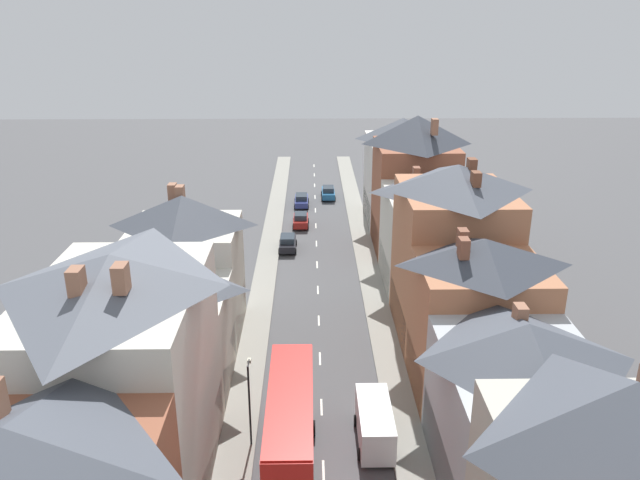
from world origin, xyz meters
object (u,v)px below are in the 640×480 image
double_decker_bus_lead (290,432)px  car_near_blue (288,242)px  car_parked_left_a (301,200)px  street_lamp (249,399)px  car_parked_right_a (328,192)px  delivery_van (375,423)px  car_near_silver (301,220)px

double_decker_bus_lead → car_near_blue: (-1.29, 34.43, -1.99)m
car_parked_left_a → street_lamp: bearing=-92.9°
car_parked_right_a → street_lamp: (-6.05, -51.01, 2.40)m
delivery_van → street_lamp: 7.59m
car_near_silver → car_parked_left_a: (-0.00, 8.18, -0.03)m
car_parked_right_a → street_lamp: bearing=-96.8°
delivery_van → street_lamp: size_ratio=0.95×
double_decker_bus_lead → car_near_silver: double_decker_bus_lead is taller
car_parked_left_a → street_lamp: street_lamp is taller
street_lamp → car_parked_right_a: bearing=83.2°
car_near_silver → car_near_blue: bearing=-99.8°
car_near_blue → street_lamp: size_ratio=0.77×
double_decker_bus_lead → delivery_van: 5.79m
double_decker_bus_lead → car_near_blue: bearing=92.1°
car_near_silver → delivery_van: delivery_van is taller
car_near_blue → car_parked_left_a: size_ratio=0.94×
car_near_silver → delivery_van: size_ratio=0.76×
car_parked_right_a → street_lamp: size_ratio=0.80×
car_near_silver → street_lamp: street_lamp is taller
car_near_blue → car_parked_left_a: (1.30, 15.70, -0.01)m
car_parked_right_a → car_near_blue: bearing=-104.4°
car_near_blue → street_lamp: 31.99m
car_near_blue → street_lamp: street_lamp is taller
car_parked_right_a → street_lamp: street_lamp is taller
car_near_silver → car_parked_right_a: bearing=72.8°
double_decker_bus_lead → car_near_silver: 41.99m
car_near_blue → car_near_silver: size_ratio=1.07×
car_near_silver → car_parked_right_a: car_near_silver is taller
car_near_blue → delivery_van: 32.34m
car_near_blue → car_parked_left_a: 15.75m
car_near_blue → car_parked_left_a: bearing=85.3°
car_parked_right_a → double_decker_bus_lead: bearing=-93.9°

